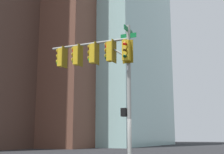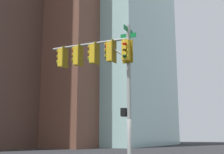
% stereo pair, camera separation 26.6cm
% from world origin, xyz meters
% --- Properties ---
extents(signal_pole_assembly, '(1.17, 4.92, 7.18)m').
position_xyz_m(signal_pole_assembly, '(0.36, 1.33, 5.33)').
color(signal_pole_assembly, gray).
rests_on(signal_pole_assembly, ground_plane).
extents(building_brick_midblock, '(23.56, 18.97, 39.34)m').
position_xyz_m(building_brick_midblock, '(35.07, 27.06, 19.67)').
color(building_brick_midblock, brown).
rests_on(building_brick_midblock, ground_plane).
extents(building_glass_tower, '(29.03, 30.80, 60.64)m').
position_xyz_m(building_glass_tower, '(44.28, 27.75, 30.32)').
color(building_glass_tower, '#9EC6C1').
rests_on(building_glass_tower, ground_plane).
extents(building_brick_farside, '(16.82, 17.28, 35.57)m').
position_xyz_m(building_brick_farside, '(28.70, 34.09, 17.79)').
color(building_brick_farside, brown).
rests_on(building_brick_farside, ground_plane).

